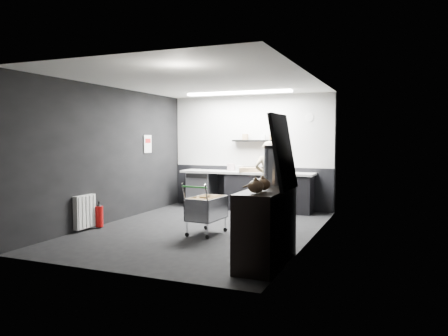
% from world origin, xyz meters
% --- Properties ---
extents(floor, '(5.50, 5.50, 0.00)m').
position_xyz_m(floor, '(0.00, 0.00, 0.00)').
color(floor, black).
rests_on(floor, ground).
extents(ceiling, '(5.50, 5.50, 0.00)m').
position_xyz_m(ceiling, '(0.00, 0.00, 2.70)').
color(ceiling, white).
rests_on(ceiling, wall_back).
extents(wall_back, '(5.50, 0.00, 5.50)m').
position_xyz_m(wall_back, '(0.00, 2.75, 1.35)').
color(wall_back, black).
rests_on(wall_back, floor).
extents(wall_front, '(5.50, 0.00, 5.50)m').
position_xyz_m(wall_front, '(0.00, -2.75, 1.35)').
color(wall_front, black).
rests_on(wall_front, floor).
extents(wall_left, '(0.00, 5.50, 5.50)m').
position_xyz_m(wall_left, '(-2.00, 0.00, 1.35)').
color(wall_left, black).
rests_on(wall_left, floor).
extents(wall_right, '(0.00, 5.50, 5.50)m').
position_xyz_m(wall_right, '(2.00, 0.00, 1.35)').
color(wall_right, black).
rests_on(wall_right, floor).
extents(kitchen_wall_panel, '(3.95, 0.02, 1.70)m').
position_xyz_m(kitchen_wall_panel, '(0.00, 2.73, 1.85)').
color(kitchen_wall_panel, '#B3B3AF').
rests_on(kitchen_wall_panel, wall_back).
extents(dado_panel, '(3.95, 0.02, 1.00)m').
position_xyz_m(dado_panel, '(0.00, 2.73, 0.50)').
color(dado_panel, black).
rests_on(dado_panel, wall_back).
extents(floating_shelf, '(1.20, 0.22, 0.04)m').
position_xyz_m(floating_shelf, '(0.20, 2.62, 1.62)').
color(floating_shelf, black).
rests_on(floating_shelf, wall_back).
extents(wall_clock, '(0.20, 0.03, 0.20)m').
position_xyz_m(wall_clock, '(1.40, 2.72, 2.15)').
color(wall_clock, silver).
rests_on(wall_clock, wall_back).
extents(poster, '(0.02, 0.30, 0.40)m').
position_xyz_m(poster, '(-1.98, 1.30, 1.55)').
color(poster, silver).
rests_on(poster, wall_left).
extents(poster_red_band, '(0.02, 0.22, 0.10)m').
position_xyz_m(poster_red_band, '(-1.98, 1.30, 1.62)').
color(poster_red_band, red).
rests_on(poster_red_band, poster).
extents(radiator, '(0.10, 0.50, 0.60)m').
position_xyz_m(radiator, '(-1.94, -0.90, 0.35)').
color(radiator, silver).
rests_on(radiator, wall_left).
extents(ceiling_strip, '(2.40, 0.20, 0.04)m').
position_xyz_m(ceiling_strip, '(0.00, 1.85, 2.67)').
color(ceiling_strip, white).
rests_on(ceiling_strip, ceiling).
extents(prep_counter, '(3.20, 0.61, 0.90)m').
position_xyz_m(prep_counter, '(0.14, 2.42, 0.46)').
color(prep_counter, black).
rests_on(prep_counter, floor).
extents(person, '(0.68, 0.54, 1.62)m').
position_xyz_m(person, '(0.67, 1.97, 0.81)').
color(person, beige).
rests_on(person, floor).
extents(shopping_cart, '(0.54, 0.85, 0.89)m').
position_xyz_m(shopping_cart, '(0.23, -0.31, 0.42)').
color(shopping_cart, silver).
rests_on(shopping_cart, floor).
extents(sideboard, '(0.57, 1.34, 2.01)m').
position_xyz_m(sideboard, '(1.74, -1.64, 0.63)').
color(sideboard, black).
rests_on(sideboard, floor).
extents(fire_extinguisher, '(0.14, 0.14, 0.48)m').
position_xyz_m(fire_extinguisher, '(-1.85, -0.61, 0.23)').
color(fire_extinguisher, '#AF0C0B').
rests_on(fire_extinguisher, floor).
extents(cardboard_box, '(0.61, 0.54, 0.10)m').
position_xyz_m(cardboard_box, '(0.11, 2.37, 0.95)').
color(cardboard_box, olive).
rests_on(cardboard_box, prep_counter).
extents(pink_tub, '(0.18, 0.18, 0.18)m').
position_xyz_m(pink_tub, '(-0.39, 2.42, 0.99)').
color(pink_tub, beige).
rests_on(pink_tub, prep_counter).
extents(white_container, '(0.16, 0.13, 0.14)m').
position_xyz_m(white_container, '(-0.16, 2.37, 0.97)').
color(white_container, silver).
rests_on(white_container, prep_counter).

